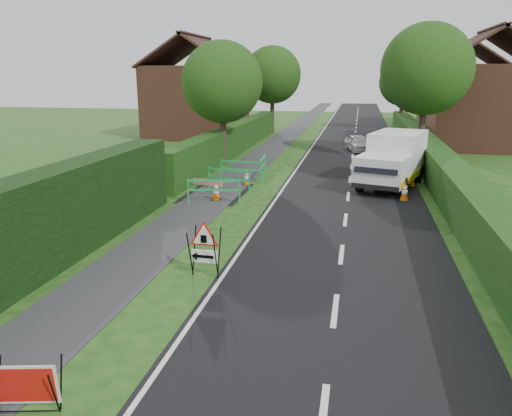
{
  "coord_description": "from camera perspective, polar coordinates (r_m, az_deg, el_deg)",
  "views": [
    {
      "loc": [
        2.8,
        -8.88,
        4.91
      ],
      "look_at": [
        0.04,
        4.53,
        1.22
      ],
      "focal_mm": 35.0,
      "sensor_mm": 36.0,
      "label": 1
    }
  ],
  "objects": [
    {
      "name": "hedge_west_far",
      "position": [
        32.22,
        -2.53,
        6.3
      ],
      "size": [
        1.0,
        24.0,
        1.8
      ],
      "primitive_type": "cube",
      "color": "#14380F",
      "rests_on": "ground"
    },
    {
      "name": "ped_barrier_1",
      "position": [
        21.49,
        -3.16,
        3.57
      ],
      "size": [
        2.08,
        0.87,
        1.0
      ],
      "rotation": [
        0.0,
        0.0,
        -0.26
      ],
      "color": "green",
      "rests_on": "ground"
    },
    {
      "name": "tree_ne",
      "position": [
        31.09,
        18.93,
        14.79
      ],
      "size": [
        5.2,
        5.2,
        7.79
      ],
      "color": "#2D2116",
      "rests_on": "ground"
    },
    {
      "name": "house_west",
      "position": [
        40.98,
        -6.74,
        12.16
      ],
      "size": [
        7.5,
        7.4,
        7.88
      ],
      "color": "brown",
      "rests_on": "ground"
    },
    {
      "name": "red_rect_sign",
      "position": [
        8.51,
        -24.87,
        -17.96
      ],
      "size": [
        1.05,
        0.77,
        0.81
      ],
      "rotation": [
        0.0,
        0.0,
        0.23
      ],
      "color": "black",
      "rests_on": "ground"
    },
    {
      "name": "road_surface",
      "position": [
        44.15,
        11.29,
        8.41
      ],
      "size": [
        6.0,
        90.0,
        0.02
      ],
      "primitive_type": "cube",
      "color": "black",
      "rests_on": "ground"
    },
    {
      "name": "traffic_cone_0",
      "position": [
        20.68,
        16.61,
        1.82
      ],
      "size": [
        0.38,
        0.38,
        0.79
      ],
      "color": "black",
      "rests_on": "ground"
    },
    {
      "name": "triangle_sign",
      "position": [
        12.36,
        -6.12,
        -4.19
      ],
      "size": [
        0.86,
        0.86,
        1.22
      ],
      "rotation": [
        0.0,
        0.0,
        -0.04
      ],
      "color": "black",
      "rests_on": "ground"
    },
    {
      "name": "hatchback_car",
      "position": [
        33.51,
        11.6,
        7.28
      ],
      "size": [
        2.07,
        3.39,
        1.08
      ],
      "primitive_type": "imported",
      "rotation": [
        0.0,
        0.0,
        0.27
      ],
      "color": "silver",
      "rests_on": "ground"
    },
    {
      "name": "works_van",
      "position": [
        23.22,
        15.4,
        5.48
      ],
      "size": [
        3.44,
        5.53,
        2.37
      ],
      "rotation": [
        0.0,
        0.0,
        -0.3
      ],
      "color": "silver",
      "rests_on": "ground"
    },
    {
      "name": "ped_barrier_2",
      "position": [
        23.56,
        -1.68,
        4.61
      ],
      "size": [
        2.08,
        0.53,
        1.0
      ],
      "rotation": [
        0.0,
        0.0,
        -0.09
      ],
      "color": "green",
      "rests_on": "ground"
    },
    {
      "name": "tree_fe",
      "position": [
        47.02,
        16.5,
        13.64
      ],
      "size": [
        4.2,
        4.2,
        6.33
      ],
      "color": "#2D2116",
      "rests_on": "ground"
    },
    {
      "name": "traffic_cone_1",
      "position": [
        23.48,
        17.39,
        3.29
      ],
      "size": [
        0.38,
        0.38,
        0.79
      ],
      "color": "black",
      "rests_on": "ground"
    },
    {
      "name": "traffic_cone_4",
      "position": [
        22.72,
        -1.05,
        3.6
      ],
      "size": [
        0.38,
        0.38,
        0.79
      ],
      "color": "black",
      "rests_on": "ground"
    },
    {
      "name": "ground",
      "position": [
        10.52,
        -5.34,
        -12.8
      ],
      "size": [
        120.0,
        120.0,
        0.0
      ],
      "primitive_type": "plane",
      "color": "#184313",
      "rests_on": "ground"
    },
    {
      "name": "traffic_cone_3",
      "position": [
        19.98,
        -4.59,
        1.96
      ],
      "size": [
        0.38,
        0.38,
        0.79
      ],
      "color": "black",
      "rests_on": "ground"
    },
    {
      "name": "ped_barrier_3",
      "position": [
        24.43,
        0.79,
        4.99
      ],
      "size": [
        0.48,
        2.08,
        1.0
      ],
      "rotation": [
        0.0,
        0.0,
        1.63
      ],
      "color": "green",
      "rests_on": "ground"
    },
    {
      "name": "house_east_a",
      "position": [
        37.83,
        24.58,
        10.7
      ],
      "size": [
        7.5,
        7.4,
        7.88
      ],
      "color": "brown",
      "rests_on": "ground"
    },
    {
      "name": "footpath",
      "position": [
        44.53,
        4.12,
        8.71
      ],
      "size": [
        2.0,
        90.0,
        0.02
      ],
      "primitive_type": "cube",
      "color": "#2D2D30",
      "rests_on": "ground"
    },
    {
      "name": "traffic_cone_2",
      "position": [
        25.19,
        17.21,
        4.07
      ],
      "size": [
        0.38,
        0.38,
        0.79
      ],
      "color": "black",
      "rests_on": "ground"
    },
    {
      "name": "tree_fw",
      "position": [
        43.51,
        1.9,
        14.96
      ],
      "size": [
        4.8,
        4.8,
        7.24
      ],
      "color": "#2D2116",
      "rests_on": "ground"
    },
    {
      "name": "redwhite_plank",
      "position": [
        21.38,
        -5.54,
        1.73
      ],
      "size": [
        1.44,
        0.5,
        0.25
      ],
      "primitive_type": "cube",
      "rotation": [
        0.0,
        0.0,
        -0.31
      ],
      "color": "red",
      "rests_on": "ground"
    },
    {
      "name": "ped_barrier_0",
      "position": [
        19.41,
        -4.85,
        2.29
      ],
      "size": [
        2.09,
        0.75,
        1.0
      ],
      "rotation": [
        0.0,
        0.0,
        0.2
      ],
      "color": "green",
      "rests_on": "ground"
    },
    {
      "name": "hedge_east",
      "position": [
        25.62,
        19.73,
        3.14
      ],
      "size": [
        1.2,
        50.0,
        1.5
      ],
      "primitive_type": "cube",
      "color": "#14380F",
      "rests_on": "ground"
    },
    {
      "name": "house_east_b",
      "position": [
        51.74,
        22.36,
        11.75
      ],
      "size": [
        7.5,
        7.4,
        7.88
      ],
      "color": "brown",
      "rests_on": "ground"
    },
    {
      "name": "tree_nw",
      "position": [
        27.88,
        -3.88,
        14.16
      ],
      "size": [
        4.4,
        4.4,
        6.7
      ],
      "color": "#2D2116",
      "rests_on": "ground"
    }
  ]
}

